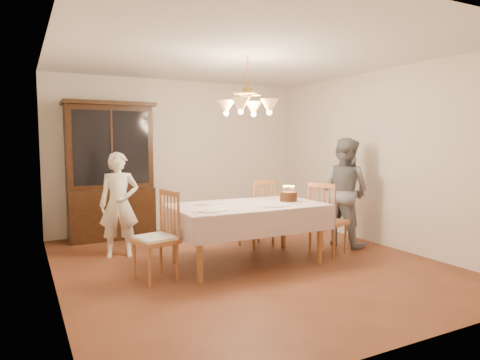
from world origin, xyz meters
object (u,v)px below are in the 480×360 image
china_hutch (110,173)px  birthday_cake (289,197)px  dining_table (247,210)px  elderly_woman (119,205)px  chair_far_side (257,217)px

china_hutch → birthday_cake: bearing=-52.0°
dining_table → elderly_woman: 1.75m
china_hutch → birthday_cake: (1.82, -2.33, -0.22)m
dining_table → birthday_cake: birthday_cake is taller
china_hutch → chair_far_side: (1.79, -1.56, -0.60)m
elderly_woman → china_hutch: bearing=98.0°
chair_far_side → elderly_woman: elderly_woman is taller
china_hutch → birthday_cake: china_hutch is taller
dining_table → chair_far_side: (0.53, 0.69, -0.24)m
dining_table → elderly_woman: size_ratio=1.35×
birthday_cake → elderly_woman: bearing=149.0°
dining_table → chair_far_side: size_ratio=1.90×
dining_table → china_hutch: bearing=119.1°
chair_far_side → elderly_woman: (-1.90, 0.39, 0.26)m
chair_far_side → birthday_cake: 0.86m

